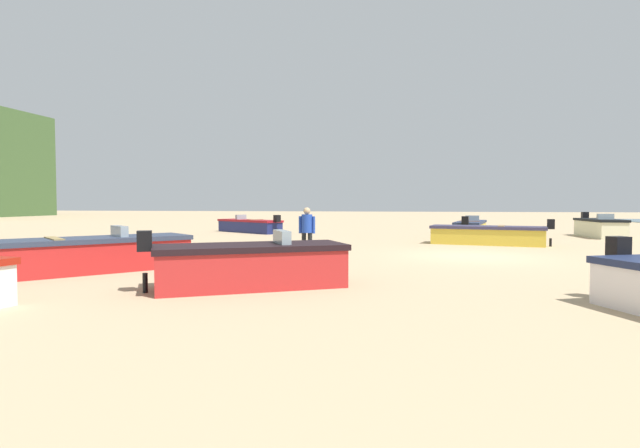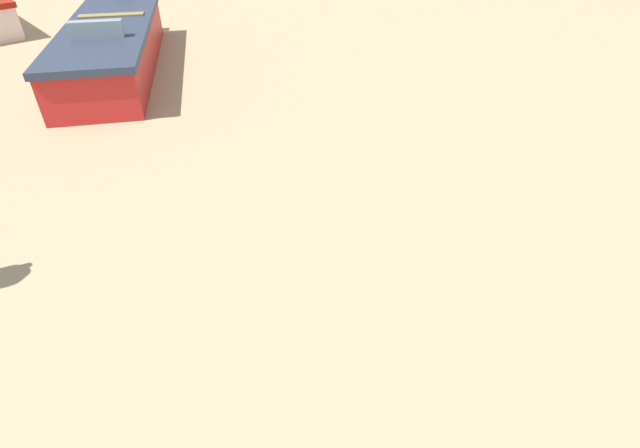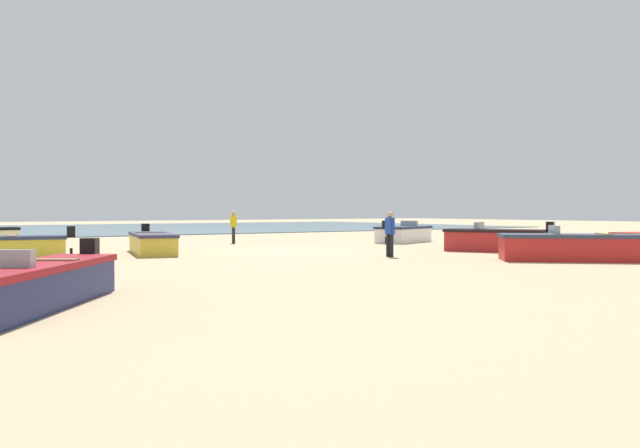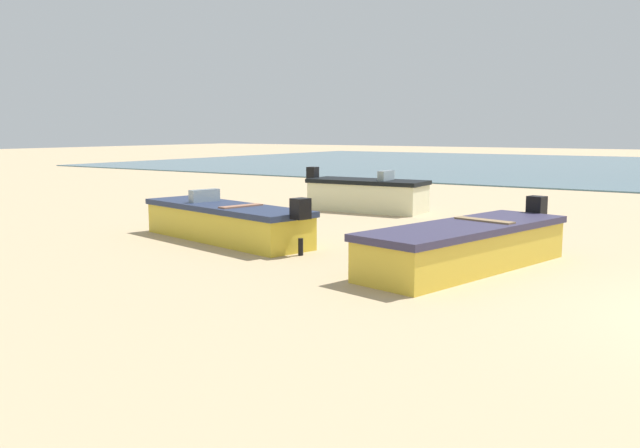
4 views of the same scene
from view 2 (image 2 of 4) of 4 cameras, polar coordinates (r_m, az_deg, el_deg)
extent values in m
cube|color=red|center=(10.86, -23.12, 18.19)|extent=(4.85, 4.54, 0.76)
cube|color=#2D374B|center=(10.75, -23.71, 20.38)|extent=(4.98, 4.67, 0.12)
cylinder|color=black|center=(13.55, -21.31, 20.98)|extent=(0.14, 0.14, 0.38)
cube|color=#8C9EA8|center=(9.84, -24.77, 20.06)|extent=(0.74, 0.79, 0.28)
cube|color=olive|center=(11.36, -23.29, 21.49)|extent=(1.01, 1.10, 0.08)
camera|label=1|loc=(20.66, -63.49, 13.28)|focal=27.94mm
camera|label=3|loc=(20.77, 67.48, 10.39)|focal=36.63mm
camera|label=4|loc=(5.54, 7.37, 26.98)|focal=37.52mm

